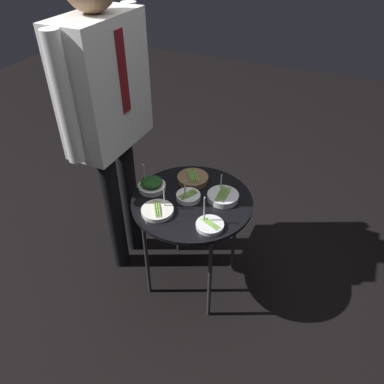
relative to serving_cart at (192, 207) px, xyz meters
The scene contains 9 objects.
ground_plane 0.58m from the serving_cart, ahead, with size 8.00×8.00×0.00m, color black.
serving_cart is the anchor object (origin of this frame).
bowl_asparagus_mid_left 0.07m from the serving_cart, 101.39° to the left, with size 0.13×0.13×0.14m.
bowl_asparagus_front_center 0.18m from the serving_cart, 23.32° to the left, with size 0.17×0.17×0.04m.
bowl_asparagus_back_right 0.17m from the serving_cart, 63.27° to the right, with size 0.16×0.16×0.12m.
bowl_spinach_back_left 0.24m from the serving_cart, 91.89° to the left, with size 0.15×0.15×0.15m.
bowl_asparagus_far_rim 0.23m from the serving_cart, 132.88° to the right, with size 0.13×0.13×0.16m.
bowl_asparagus_front_left 0.21m from the serving_cart, 145.63° to the left, with size 0.16×0.16×0.14m.
waiter_figure 0.68m from the serving_cart, 86.96° to the left, with size 0.62×0.23×1.68m.
Camera 1 is at (-1.36, -0.63, 1.82)m, focal length 35.00 mm.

